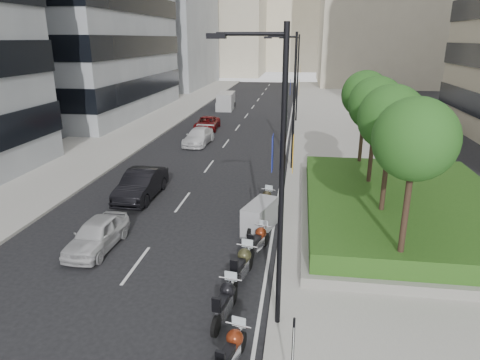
% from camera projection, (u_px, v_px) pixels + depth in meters
% --- Properties ---
extents(ground, '(160.00, 160.00, 0.00)m').
position_uv_depth(ground, '(135.00, 333.00, 13.09)').
color(ground, black).
rests_on(ground, ground).
extents(sidewalk_right, '(10.00, 100.00, 0.15)m').
position_uv_depth(sidewalk_right, '(345.00, 134.00, 40.07)').
color(sidewalk_right, '#9E9B93').
rests_on(sidewalk_right, ground).
extents(sidewalk_left, '(8.00, 100.00, 0.15)m').
position_uv_depth(sidewalk_left, '(131.00, 128.00, 42.85)').
color(sidewalk_left, '#9E9B93').
rests_on(sidewalk_left, ground).
extents(lane_edge, '(0.12, 100.00, 0.01)m').
position_uv_depth(lane_edge, '(288.00, 133.00, 40.80)').
color(lane_edge, silver).
rests_on(lane_edge, ground).
extents(lane_centre, '(0.12, 100.00, 0.01)m').
position_uv_depth(lane_centre, '(235.00, 132.00, 41.48)').
color(lane_centre, silver).
rests_on(lane_centre, ground).
extents(building_grey_far, '(22.00, 26.00, 30.00)m').
position_uv_depth(building_grey_far, '(145.00, 1.00, 77.34)').
color(building_grey_far, gray).
rests_on(building_grey_far, ground).
extents(building_cream_left, '(26.00, 24.00, 34.00)m').
position_uv_depth(building_cream_left, '(211.00, 2.00, 104.11)').
color(building_cream_left, '#B7AD93').
rests_on(building_cream_left, ground).
extents(planter, '(10.00, 14.00, 0.40)m').
position_uv_depth(planter, '(404.00, 214.00, 21.05)').
color(planter, gray).
rests_on(planter, sidewalk_right).
extents(hedge, '(9.40, 13.40, 0.80)m').
position_uv_depth(hedge, '(405.00, 203.00, 20.86)').
color(hedge, '#184112').
rests_on(hedge, planter).
extents(tree_0, '(2.80, 2.80, 6.30)m').
position_uv_depth(tree_0, '(415.00, 140.00, 14.02)').
color(tree_0, '#332319').
rests_on(tree_0, planter).
extents(tree_1, '(2.80, 2.80, 6.30)m').
position_uv_depth(tree_1, '(391.00, 119.00, 17.78)').
color(tree_1, '#332319').
rests_on(tree_1, planter).
extents(tree_2, '(2.80, 2.80, 6.30)m').
position_uv_depth(tree_2, '(376.00, 105.00, 21.54)').
color(tree_2, '#332319').
rests_on(tree_2, planter).
extents(tree_3, '(2.80, 2.80, 6.30)m').
position_uv_depth(tree_3, '(365.00, 95.00, 25.29)').
color(tree_3, '#332319').
rests_on(tree_3, planter).
extents(lamp_post_0, '(2.34, 0.45, 9.00)m').
position_uv_depth(lamp_post_0, '(277.00, 172.00, 11.89)').
color(lamp_post_0, black).
rests_on(lamp_post_0, ground).
extents(lamp_post_1, '(2.34, 0.45, 9.00)m').
position_uv_depth(lamp_post_1, '(292.00, 95.00, 27.87)').
color(lamp_post_1, black).
rests_on(lamp_post_1, ground).
extents(lamp_post_2, '(2.34, 0.45, 9.00)m').
position_uv_depth(lamp_post_2, '(296.00, 74.00, 44.78)').
color(lamp_post_2, black).
rests_on(lamp_post_2, ground).
extents(parking_sign, '(0.06, 0.32, 2.50)m').
position_uv_depth(parking_sign, '(293.00, 355.00, 10.12)').
color(parking_sign, black).
rests_on(parking_sign, ground).
extents(motorcycle_1, '(0.78, 2.19, 1.11)m').
position_uv_depth(motorcycle_1, '(232.00, 352.00, 11.48)').
color(motorcycle_1, black).
rests_on(motorcycle_1, ground).
extents(motorcycle_2, '(0.78, 2.33, 1.16)m').
position_uv_depth(motorcycle_2, '(225.00, 302.00, 13.61)').
color(motorcycle_2, black).
rests_on(motorcycle_2, ground).
extents(motorcycle_3, '(0.83, 2.41, 1.21)m').
position_uv_depth(motorcycle_3, '(242.00, 266.00, 15.72)').
color(motorcycle_3, black).
rests_on(motorcycle_3, ground).
extents(motorcycle_4, '(0.91, 2.13, 1.10)m').
position_uv_depth(motorcycle_4, '(259.00, 241.00, 17.78)').
color(motorcycle_4, black).
rests_on(motorcycle_4, ground).
extents(motorcycle_5, '(1.58, 2.50, 1.41)m').
position_uv_depth(motorcycle_5, '(260.00, 217.00, 19.83)').
color(motorcycle_5, black).
rests_on(motorcycle_5, ground).
extents(motorcycle_6, '(0.85, 2.20, 1.11)m').
position_uv_depth(motorcycle_6, '(265.00, 202.00, 22.02)').
color(motorcycle_6, black).
rests_on(motorcycle_6, ground).
extents(car_a, '(1.70, 3.95, 1.33)m').
position_uv_depth(car_a, '(97.00, 234.00, 18.20)').
color(car_a, silver).
rests_on(car_a, ground).
extents(car_b, '(1.74, 4.86, 1.60)m').
position_uv_depth(car_b, '(141.00, 184.00, 24.00)').
color(car_b, black).
rests_on(car_b, ground).
extents(car_c, '(2.16, 4.74, 1.34)m').
position_uv_depth(car_c, '(199.00, 136.00, 36.32)').
color(car_c, white).
rests_on(car_c, ground).
extents(car_d, '(2.33, 4.69, 1.28)m').
position_uv_depth(car_d, '(207.00, 123.00, 42.10)').
color(car_d, maroon).
rests_on(car_d, ground).
extents(delivery_van, '(2.11, 4.99, 2.06)m').
position_uv_depth(delivery_van, '(226.00, 102.00, 54.17)').
color(delivery_van, '#AEAEB0').
rests_on(delivery_van, ground).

